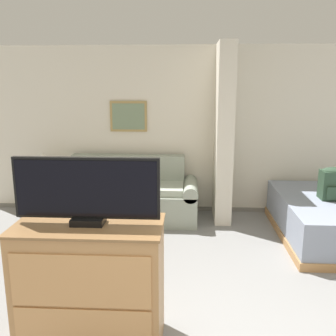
# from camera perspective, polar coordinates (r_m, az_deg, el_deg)

# --- Properties ---
(wall_back) EXTENTS (7.50, 0.16, 2.60)m
(wall_back) POSITION_cam_1_polar(r_m,az_deg,el_deg) (5.97, 7.35, 5.59)
(wall_back) COLOR silver
(wall_back) RESTS_ON ground_plane
(wall_partition_pillar) EXTENTS (0.24, 0.68, 2.60)m
(wall_partition_pillar) POSITION_cam_1_polar(r_m,az_deg,el_deg) (5.58, 8.48, 5.12)
(wall_partition_pillar) COLOR silver
(wall_partition_pillar) RESTS_ON ground_plane
(couch) EXTENTS (2.18, 0.84, 0.94)m
(couch) POSITION_cam_1_polar(r_m,az_deg,el_deg) (5.76, -6.40, -4.38)
(couch) COLOR #99A393
(couch) RESTS_ON ground_plane
(coffee_table) EXTENTS (0.76, 0.43, 0.46)m
(coffee_table) POSITION_cam_1_polar(r_m,az_deg,el_deg) (4.78, -7.88, -7.31)
(coffee_table) COLOR #B27F4C
(coffee_table) RESTS_ON ground_plane
(side_table) EXTENTS (0.39, 0.39, 0.57)m
(side_table) POSITION_cam_1_polar(r_m,az_deg,el_deg) (6.01, -18.27, -3.09)
(side_table) COLOR #B27F4C
(side_table) RESTS_ON ground_plane
(table_lamp) EXTENTS (0.37, 0.37, 0.46)m
(table_lamp) POSITION_cam_1_polar(r_m,az_deg,el_deg) (5.91, -18.56, 0.90)
(table_lamp) COLOR tan
(table_lamp) RESTS_ON side_table
(tv_dresser) EXTENTS (1.11, 0.56, 1.01)m
(tv_dresser) POSITION_cam_1_polar(r_m,az_deg,el_deg) (3.08, -11.60, -17.11)
(tv_dresser) COLOR #B27F4C
(tv_dresser) RESTS_ON ground_plane
(tv) EXTENTS (1.07, 0.16, 0.51)m
(tv) POSITION_cam_1_polar(r_m,az_deg,el_deg) (2.79, -12.29, -3.38)
(tv) COLOR black
(tv) RESTS_ON tv_dresser
(backpack) EXTENTS (0.32, 0.26, 0.43)m
(backpack) POSITION_cam_1_polar(r_m,az_deg,el_deg) (5.33, 23.89, -2.08)
(backpack) COLOR #2D4733
(backpack) RESTS_ON bed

